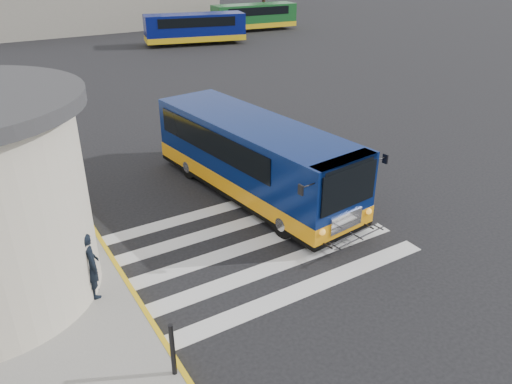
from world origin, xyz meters
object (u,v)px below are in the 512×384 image
pedestrian_a (90,265)px  bollard (173,350)px  transit_bus (254,160)px  far_bus_b (254,16)px  far_bus_a (195,27)px

pedestrian_a → bollard: size_ratio=1.40×
transit_bus → pedestrian_a: size_ratio=5.50×
pedestrian_a → far_bus_b: (24.80, 33.55, 0.39)m
far_bus_b → far_bus_a: bearing=120.7°
transit_bus → far_bus_b: transit_bus is taller
pedestrian_a → far_bus_b: bearing=-36.7°
pedestrian_a → far_bus_a: size_ratio=0.20×
bollard → far_bus_a: size_ratio=0.14×
far_bus_a → far_bus_b: 9.05m
bollard → pedestrian_a: bearing=101.2°
pedestrian_a → bollard: bearing=-169.0°
transit_bus → bollard: size_ratio=7.69×
bollard → far_bus_a: (15.97, 32.94, 0.64)m
transit_bus → bollard: 8.28m
transit_bus → far_bus_a: bearing=62.2°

